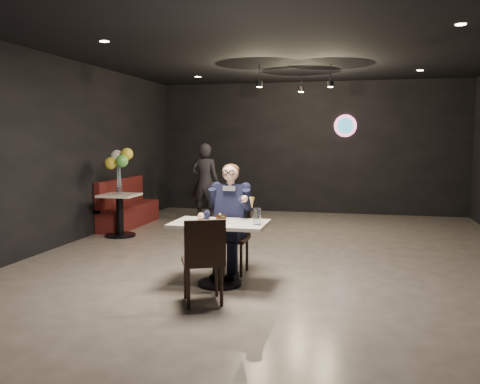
% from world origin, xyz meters
% --- Properties ---
extents(floor, '(9.00, 9.00, 0.00)m').
position_xyz_m(floor, '(0.00, 0.00, 0.00)').
color(floor, gray).
rests_on(floor, ground).
extents(wall_sign, '(0.50, 0.06, 0.50)m').
position_xyz_m(wall_sign, '(0.80, 4.47, 2.00)').
color(wall_sign, pink).
rests_on(wall_sign, floor).
extents(pendant_lights, '(1.40, 1.20, 0.36)m').
position_xyz_m(pendant_lights, '(0.00, 2.00, 2.88)').
color(pendant_lights, black).
rests_on(pendant_lights, floor).
extents(main_table, '(1.10, 0.70, 0.75)m').
position_xyz_m(main_table, '(-0.45, -1.66, 0.38)').
color(main_table, silver).
rests_on(main_table, floor).
extents(chair_far, '(0.42, 0.46, 0.92)m').
position_xyz_m(chair_far, '(-0.45, -1.11, 0.46)').
color(chair_far, black).
rests_on(chair_far, floor).
extents(chair_near, '(0.57, 0.59, 0.92)m').
position_xyz_m(chair_near, '(-0.45, -2.32, 0.46)').
color(chair_near, black).
rests_on(chair_near, floor).
extents(seated_man, '(0.60, 0.80, 1.44)m').
position_xyz_m(seated_man, '(-0.45, -1.11, 0.72)').
color(seated_man, black).
rests_on(seated_man, floor).
extents(dessert_plate, '(0.22, 0.22, 0.01)m').
position_xyz_m(dessert_plate, '(-0.39, -1.72, 0.76)').
color(dessert_plate, white).
rests_on(dessert_plate, main_table).
extents(cake_slice, '(0.14, 0.12, 0.08)m').
position_xyz_m(cake_slice, '(-0.40, -1.76, 0.80)').
color(cake_slice, black).
rests_on(cake_slice, dessert_plate).
extents(mint_leaf, '(0.06, 0.04, 0.01)m').
position_xyz_m(mint_leaf, '(-0.37, -1.79, 0.84)').
color(mint_leaf, green).
rests_on(mint_leaf, cake_slice).
extents(sundae_glass, '(0.08, 0.08, 0.19)m').
position_xyz_m(sundae_glass, '(0.01, -1.72, 0.84)').
color(sundae_glass, silver).
rests_on(sundae_glass, main_table).
extents(wafer_cone, '(0.08, 0.08, 0.13)m').
position_xyz_m(wafer_cone, '(-0.05, -1.73, 0.99)').
color(wafer_cone, tan).
rests_on(wafer_cone, sundae_glass).
extents(booth_bench, '(0.47, 1.87, 0.93)m').
position_xyz_m(booth_bench, '(-3.25, 1.81, 0.47)').
color(booth_bench, '#430E0F').
rests_on(booth_bench, floor).
extents(side_table, '(0.61, 0.61, 0.76)m').
position_xyz_m(side_table, '(-2.95, 0.81, 0.38)').
color(side_table, silver).
rests_on(side_table, floor).
extents(balloon_vase, '(0.10, 0.10, 0.16)m').
position_xyz_m(balloon_vase, '(-2.95, 0.81, 0.83)').
color(balloon_vase, silver).
rests_on(balloon_vase, side_table).
extents(balloon_bunch, '(0.39, 0.39, 0.64)m').
position_xyz_m(balloon_bunch, '(-2.95, 0.81, 1.22)').
color(balloon_bunch, yellow).
rests_on(balloon_bunch, balloon_vase).
extents(passerby, '(0.60, 0.40, 1.62)m').
position_xyz_m(passerby, '(-2.01, 2.84, 0.81)').
color(passerby, black).
rests_on(passerby, floor).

